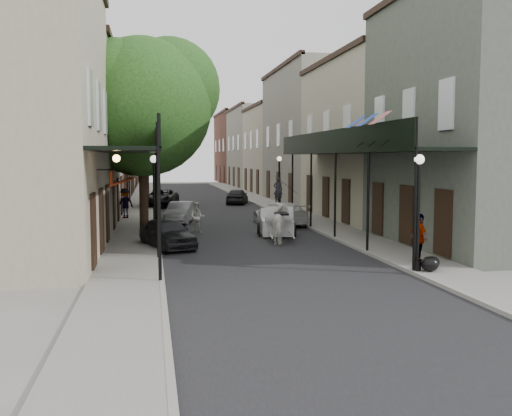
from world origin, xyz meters
name	(u,v)px	position (x,y,z in m)	size (l,w,h in m)	color
ground	(278,267)	(0.00, 0.00, 0.00)	(140.00, 140.00, 0.00)	gray
road	(214,212)	(0.00, 20.00, 0.01)	(8.00, 90.00, 0.01)	black
sidewalk_left	(140,213)	(-5.00, 20.00, 0.06)	(2.20, 90.00, 0.12)	gray
sidewalk_right	(285,210)	(5.00, 20.00, 0.06)	(2.20, 90.00, 0.12)	gray
building_row_left	(97,139)	(-8.60, 30.00, 5.25)	(5.00, 80.00, 10.50)	#B3A88F
building_row_right	(299,141)	(8.60, 30.00, 5.25)	(5.00, 80.00, 10.50)	gray
gallery_left	(138,150)	(-4.79, 6.98, 4.05)	(2.20, 18.05, 4.88)	black
gallery_right	(345,151)	(4.79, 6.98, 4.05)	(2.20, 18.05, 4.88)	black
tree_near	(150,102)	(-4.20, 10.18, 6.49)	(7.31, 6.80, 9.63)	#382619
tree_far	(150,129)	(-4.25, 24.18, 5.84)	(6.45, 6.00, 8.61)	#382619
lamppost_right_near	(418,211)	(4.10, -2.00, 2.05)	(0.32, 0.32, 3.71)	black
lamppost_left	(154,197)	(-4.10, 6.00, 2.05)	(0.32, 0.32, 3.71)	black
lamppost_right_far	(279,183)	(4.10, 18.00, 2.05)	(0.32, 0.32, 3.71)	black
horse	(282,224)	(1.34, 5.31, 0.85)	(0.92, 2.02, 1.70)	white
carriage	(276,212)	(1.68, 7.94, 1.11)	(1.94, 2.67, 2.85)	black
pedestrian_walking	(197,217)	(-2.00, 9.52, 0.77)	(0.75, 0.58, 1.53)	beige
pedestrian_sidewalk_left	(125,203)	(-5.80, 16.08, 1.02)	(1.16, 0.67, 1.80)	gray
pedestrian_sidewalk_right	(419,238)	(4.80, -0.74, 0.97)	(1.00, 0.41, 1.70)	gray
car_left_near	(167,233)	(-3.60, 4.82, 0.63)	(1.49, 3.69, 1.26)	black
car_left_mid	(181,212)	(-2.60, 14.00, 0.61)	(1.28, 3.68, 1.21)	#A3A2A7
car_left_far	(160,198)	(-3.60, 25.27, 0.69)	(2.28, 4.95, 1.37)	black
car_right_near	(280,214)	(2.77, 11.92, 0.64)	(1.80, 4.42, 1.28)	silver
car_right_far	(237,196)	(2.60, 26.76, 0.64)	(1.52, 3.77, 1.28)	black
trash_bags	(431,263)	(4.57, -2.03, 0.35)	(0.83, 0.98, 0.48)	black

